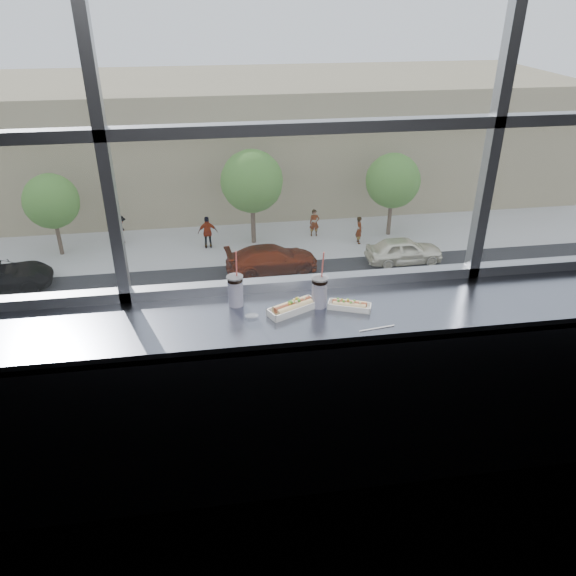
{
  "coord_description": "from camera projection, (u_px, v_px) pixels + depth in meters",
  "views": [
    {
      "loc": [
        -0.52,
        -1.28,
        2.62
      ],
      "look_at": [
        -0.14,
        1.23,
        1.25
      ],
      "focal_mm": 35.0,
      "sensor_mm": 36.0,
      "label": 1
    }
  ],
  "objects": [
    {
      "name": "tree_center",
      "position": [
        252.0,
        181.0,
        31.78
      ],
      "size": [
        3.58,
        3.58,
        5.6
      ],
      "color": "#47382B",
      "rests_on": "far_sidewalk"
    },
    {
      "name": "street_asphalt",
      "position": [
        226.0,
        313.0,
        26.35
      ],
      "size": [
        80.0,
        10.0,
        0.06
      ],
      "primitive_type": "cube",
      "color": "black",
      "rests_on": "plaza_ground"
    },
    {
      "name": "pedestrian_a",
      "position": [
        121.0,
        227.0,
        32.96
      ],
      "size": [
        0.69,
        0.92,
        2.06
      ],
      "primitive_type": "imported",
      "rotation": [
        0.0,
        0.0,
        1.57
      ],
      "color": "#66605B",
      "rests_on": "far_sidewalk"
    },
    {
      "name": "counter_fascia",
      "position": [
        322.0,
        423.0,
        3.01
      ],
      "size": [
        6.0,
        0.04,
        1.04
      ],
      "primitive_type": "cube",
      "color": "gray",
      "rests_on": "ground"
    },
    {
      "name": "car_near_c",
      "position": [
        258.0,
        338.0,
        22.49
      ],
      "size": [
        3.21,
        6.63,
        2.14
      ],
      "primitive_type": "imported",
      "rotation": [
        0.0,
        0.0,
        1.49
      ],
      "color": "brown",
      "rests_on": "street_asphalt"
    },
    {
      "name": "tree_left",
      "position": [
        51.0,
        201.0,
        30.61
      ],
      "size": [
        3.02,
        3.02,
        4.72
      ],
      "color": "#47382B",
      "rests_on": "far_sidewalk"
    },
    {
      "name": "soda_cup_right",
      "position": [
        319.0,
        290.0,
        2.97
      ],
      "size": [
        0.09,
        0.09,
        0.33
      ],
      "color": "white",
      "rests_on": "counter"
    },
    {
      "name": "window_glass",
      "position": [
        309.0,
        62.0,
        2.66
      ],
      "size": [
        6.0,
        0.0,
        6.0
      ],
      "primitive_type": "plane",
      "rotation": [
        1.57,
        0.0,
        0.0
      ],
      "color": "silver",
      "rests_on": "ground"
    },
    {
      "name": "plaza_near",
      "position": [
        253.0,
        560.0,
        15.05
      ],
      "size": [
        50.0,
        14.0,
        0.04
      ],
      "primitive_type": "cube",
      "color": "#AEAEAE",
      "rests_on": "plaza_ground"
    },
    {
      "name": "pedestrian_c",
      "position": [
        314.0,
        220.0,
        33.97
      ],
      "size": [
        0.89,
        0.67,
        2.01
      ],
      "primitive_type": "imported",
      "color": "#66605B",
      "rests_on": "far_sidewalk"
    },
    {
      "name": "window_mullions",
      "position": [
        309.0,
        63.0,
        2.64
      ],
      "size": [
        6.0,
        0.08,
        2.4
      ],
      "primitive_type": null,
      "color": "gray",
      "rests_on": "ground"
    },
    {
      "name": "plaza_ground",
      "position": [
        211.0,
        170.0,
        46.79
      ],
      "size": [
        120.0,
        120.0,
        0.0
      ],
      "primitive_type": "plane",
      "color": "#AEAEAE",
      "rests_on": "ground"
    },
    {
      "name": "tree_right",
      "position": [
        393.0,
        181.0,
        33.06
      ],
      "size": [
        3.24,
        3.24,
        5.06
      ],
      "color": "#47382B",
      "rests_on": "far_sidewalk"
    },
    {
      "name": "car_near_d",
      "position": [
        438.0,
        322.0,
        23.46
      ],
      "size": [
        3.7,
        7.15,
        2.28
      ],
      "primitive_type": "imported",
      "rotation": [
        0.0,
        0.0,
        1.44
      ],
      "color": "silver",
      "rests_on": "street_asphalt"
    },
    {
      "name": "far_sidewalk",
      "position": [
        219.0,
        245.0,
        33.31
      ],
      "size": [
        80.0,
        6.0,
        0.04
      ],
      "primitive_type": "cube",
      "color": "#AEAEAE",
      "rests_on": "plaza_ground"
    },
    {
      "name": "car_far_c",
      "position": [
        405.0,
        246.0,
        30.68
      ],
      "size": [
        2.44,
        5.73,
        1.9
      ],
      "primitive_type": "imported",
      "rotation": [
        0.0,
        0.0,
        1.58
      ],
      "color": "white",
      "rests_on": "street_asphalt"
    },
    {
      "name": "hotdog_tray_left",
      "position": [
        293.0,
        307.0,
        2.95
      ],
      "size": [
        0.29,
        0.2,
        0.07
      ],
      "rotation": [
        0.0,
        0.0,
        0.45
      ],
      "color": "white",
      "rests_on": "counter"
    },
    {
      "name": "pedestrian_d",
      "position": [
        359.0,
        227.0,
        33.02
      ],
      "size": [
        0.67,
        0.89,
        2.0
      ],
      "primitive_type": "imported",
      "rotation": [
        0.0,
        0.0,
        1.57
      ],
      "color": "#66605B",
      "rests_on": "far_sidewalk"
    },
    {
      "name": "wall_back_lower",
      "position": [
        304.0,
        365.0,
        3.47
      ],
      "size": [
        6.0,
        0.0,
        6.0
      ],
      "primitive_type": "plane",
      "rotation": [
        1.57,
        0.0,
        0.0
      ],
      "color": "black",
      "rests_on": "ground"
    },
    {
      "name": "counter",
      "position": [
        315.0,
        316.0,
        2.99
      ],
      "size": [
        6.0,
        0.55,
        0.06
      ],
      "primitive_type": "cube",
      "color": "gray",
      "rests_on": "ground"
    },
    {
      "name": "loose_straw",
      "position": [
        377.0,
        328.0,
        2.82
      ],
      "size": [
        0.19,
        0.03,
        0.01
      ],
      "primitive_type": "cylinder",
      "rotation": [
        0.0,
        1.57,
        0.14
      ],
      "color": "white",
      "rests_on": "counter"
    },
    {
      "name": "pedestrian_b",
      "position": [
        208.0,
        229.0,
        32.34
      ],
      "size": [
        1.03,
        0.77,
        2.31
      ],
      "primitive_type": "imported",
      "rotation": [
        0.0,
        0.0,
        3.14
      ],
      "color": "#66605B",
      "rests_on": "far_sidewalk"
    },
    {
      "name": "car_far_b",
      "position": [
        272.0,
        255.0,
        29.71
      ],
      "size": [
        2.97,
        5.92,
        1.9
      ],
      "primitive_type": "imported",
      "rotation": [
        0.0,
        0.0,
        1.68
      ],
      "color": "#5F1300",
      "rests_on": "street_asphalt"
    },
    {
      "name": "hotdog_tray_right",
      "position": [
        349.0,
        305.0,
        2.98
      ],
      "size": [
        0.24,
        0.15,
        0.06
      ],
      "rotation": [
        0.0,
        0.0,
        -0.38
      ],
      "color": "white",
      "rests_on": "counter"
    },
    {
      "name": "wrapper",
      "position": [
        252.0,
        316.0,
        2.91
      ],
      "size": [
        0.09,
        0.06,
        0.02
      ],
      "primitive_type": "ellipsoid",
      "color": "silver",
      "rests_on": "counter"
    },
    {
      "name": "far_building",
      "position": [
        210.0,
        137.0,
        40.1
      ],
      "size": [
        50.0,
        14.0,
        8.0
      ],
      "primitive_type": "cube",
      "color": "gray",
      "rests_on": "plaza_ground"
    },
    {
      "name": "soda_cup_left",
      "position": [
        235.0,
        289.0,
        2.99
      ],
      "size": [
        0.09,
        0.09,
        0.33
      ],
      "color": "white",
      "rests_on": "counter"
    }
  ]
}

